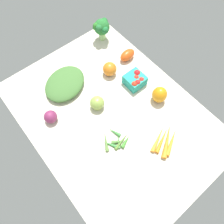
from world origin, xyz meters
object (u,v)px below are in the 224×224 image
object	(u,v)px
roma_tomato	(127,55)
heirloom_tomato_green	(97,103)
berry_basket	(135,80)
broccoli_head	(102,28)
heirloom_tomato_orange	(110,69)
red_onion_center	(51,117)
bell_pepper_orange	(159,95)
leafy_greens_clump	(65,83)
carrot_bunch	(166,140)
okra_pile	(117,140)

from	to	relation	value
roma_tomato	heirloom_tomato_green	size ratio (longest dim) A/B	1.34
berry_basket	broccoli_head	world-z (taller)	broccoli_head
heirloom_tomato_orange	roma_tomato	bearing A→B (deg)	-82.84
roma_tomato	broccoli_head	xyz separation A→B (cm)	(20.72, 1.52, 5.57)
heirloom_tomato_orange	red_onion_center	distance (cm)	39.15
bell_pepper_orange	broccoli_head	xyz separation A→B (cm)	(50.66, -4.00, 3.88)
roma_tomato	broccoli_head	bearing A→B (deg)	-89.20
leafy_greens_clump	heirloom_tomato_green	bearing A→B (deg)	-164.49
broccoli_head	red_onion_center	distance (cm)	58.05
leafy_greens_clump	roma_tomato	bearing A→B (deg)	-99.81
broccoli_head	red_onion_center	size ratio (longest dim) A/B	2.06
roma_tomato	heirloom_tomato_green	distance (cm)	34.50
bell_pepper_orange	heirloom_tomato_orange	world-z (taller)	bell_pepper_orange
heirloom_tomato_orange	heirloom_tomato_green	distance (cm)	21.21
red_onion_center	carrot_bunch	bearing A→B (deg)	-141.12
heirloom_tomato_green	bell_pepper_orange	bearing A→B (deg)	-121.87
berry_basket	broccoli_head	distance (cm)	37.04
heirloom_tomato_orange	heirloom_tomato_green	bearing A→B (deg)	124.20
leafy_greens_clump	broccoli_head	size ratio (longest dim) A/B	1.80
okra_pile	heirloom_tomato_green	bearing A→B (deg)	-12.22
bell_pepper_orange	roma_tomato	xyz separation A→B (cm)	(29.94, -5.52, -1.69)
heirloom_tomato_green	carrot_bunch	bearing A→B (deg)	-159.43
okra_pile	carrot_bunch	size ratio (longest dim) A/B	0.80
leafy_greens_clump	berry_basket	world-z (taller)	berry_basket
roma_tomato	heirloom_tomato_orange	world-z (taller)	heirloom_tomato_orange
leafy_greens_clump	broccoli_head	distance (cm)	38.91
bell_pepper_orange	red_onion_center	bearing A→B (deg)	62.72
leafy_greens_clump	heirloom_tomato_green	size ratio (longest dim) A/B	3.32
heirloom_tomato_green	red_onion_center	size ratio (longest dim) A/B	1.12
okra_pile	berry_basket	xyz separation A→B (cm)	(18.23, -27.79, 2.51)
bell_pepper_orange	broccoli_head	size ratio (longest dim) A/B	0.70
roma_tomato	okra_pile	bearing A→B (deg)	39.64
roma_tomato	bell_pepper_orange	bearing A→B (deg)	76.14
okra_pile	red_onion_center	size ratio (longest dim) A/B	2.16
bell_pepper_orange	berry_basket	bearing A→B (deg)	10.32
okra_pile	carrot_bunch	distance (cm)	22.37
leafy_greens_clump	roma_tomato	distance (cm)	37.80
roma_tomato	berry_basket	world-z (taller)	berry_basket
roma_tomato	carrot_bunch	xyz separation A→B (cm)	(-47.94, 18.81, -1.67)
carrot_bunch	berry_basket	xyz separation A→B (cm)	(32.57, -10.63, 2.21)
roma_tomato	red_onion_center	size ratio (longest dim) A/B	1.50
okra_pile	berry_basket	bearing A→B (deg)	-56.74
okra_pile	heirloom_tomato_green	size ratio (longest dim) A/B	1.92
berry_basket	red_onion_center	size ratio (longest dim) A/B	1.51
bell_pepper_orange	red_onion_center	distance (cm)	53.54
roma_tomato	red_onion_center	distance (cm)	53.37
carrot_bunch	berry_basket	bearing A→B (deg)	-18.08
broccoli_head	red_onion_center	world-z (taller)	broccoli_head
leafy_greens_clump	okra_pile	bearing A→B (deg)	-178.18
carrot_bunch	broccoli_head	xyz separation A→B (cm)	(68.66, -17.29, 7.24)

